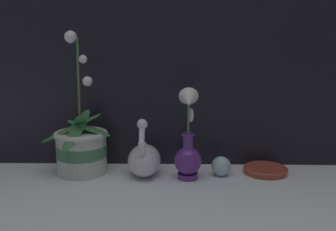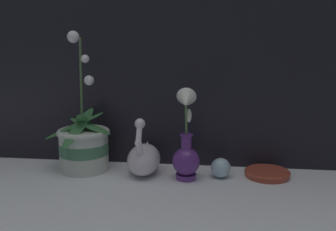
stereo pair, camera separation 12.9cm
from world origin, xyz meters
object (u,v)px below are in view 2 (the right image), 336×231
(swan_figurine, at_px, (144,158))
(orchid_potted_plant, at_px, (84,144))
(blue_vase, at_px, (186,150))
(amber_dish, at_px, (267,173))
(glass_sphere, at_px, (221,168))

(swan_figurine, bearing_deg, orchid_potted_plant, 175.63)
(blue_vase, bearing_deg, swan_figurine, 165.19)
(orchid_potted_plant, relative_size, amber_dish, 3.18)
(swan_figurine, relative_size, blue_vase, 0.67)
(orchid_potted_plant, xyz_separation_m, glass_sphere, (0.47, -0.02, -0.06))
(orchid_potted_plant, distance_m, glass_sphere, 0.48)
(glass_sphere, xyz_separation_m, amber_dish, (0.15, 0.03, -0.02))
(orchid_potted_plant, xyz_separation_m, swan_figurine, (0.21, -0.02, -0.04))
(swan_figurine, distance_m, amber_dish, 0.42)
(glass_sphere, bearing_deg, blue_vase, -162.62)
(blue_vase, xyz_separation_m, glass_sphere, (0.11, 0.04, -0.07))
(swan_figurine, height_order, amber_dish, swan_figurine)
(swan_figurine, xyz_separation_m, amber_dish, (0.41, 0.02, -0.04))
(glass_sphere, relative_size, amber_dish, 0.44)
(orchid_potted_plant, bearing_deg, blue_vase, -8.66)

